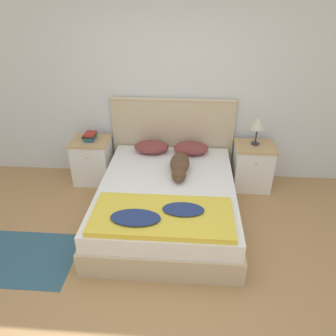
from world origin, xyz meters
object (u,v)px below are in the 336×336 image
(bed, at_px, (167,201))
(table_lamp, at_px, (258,124))
(pillow_right, at_px, (191,148))
(dog, at_px, (180,165))
(nightstand_left, at_px, (92,160))
(pillow_left, at_px, (152,147))
(nightstand_right, at_px, (252,166))
(book_stack, at_px, (90,136))

(bed, xyz_separation_m, table_lamp, (1.12, 0.82, 0.69))
(pillow_right, height_order, dog, dog)
(nightstand_left, relative_size, pillow_left, 1.35)
(nightstand_left, height_order, table_lamp, table_lamp)
(bed, distance_m, nightstand_right, 1.37)
(pillow_right, xyz_separation_m, dog, (-0.13, -0.50, 0.01))
(table_lamp, bearing_deg, nightstand_left, -179.24)
(pillow_left, distance_m, table_lamp, 1.44)
(pillow_left, relative_size, pillow_right, 1.00)
(pillow_right, bearing_deg, pillow_left, 180.00)
(nightstand_right, height_order, pillow_left, nightstand_right)
(nightstand_left, height_order, pillow_left, nightstand_left)
(pillow_left, bearing_deg, table_lamp, 0.54)
(table_lamp, bearing_deg, nightstand_right, -90.00)
(nightstand_left, relative_size, table_lamp, 1.66)
(nightstand_right, bearing_deg, dog, -153.61)
(pillow_right, height_order, book_stack, book_stack)
(pillow_left, bearing_deg, dog, -51.02)
(bed, bearing_deg, nightstand_left, 144.72)
(bed, xyz_separation_m, pillow_left, (-0.27, 0.81, 0.32))
(pillow_left, relative_size, table_lamp, 1.23)
(nightstand_left, xyz_separation_m, pillow_right, (1.39, 0.02, 0.23))
(pillow_left, height_order, dog, dog)
(pillow_left, relative_size, dog, 0.65)
(pillow_right, bearing_deg, table_lamp, 0.89)
(nightstand_left, xyz_separation_m, pillow_left, (0.85, 0.02, 0.23))
(nightstand_right, relative_size, table_lamp, 1.66)
(nightstand_right, distance_m, book_stack, 2.26)
(bed, relative_size, pillow_left, 4.32)
(bed, relative_size, table_lamp, 5.30)
(bed, distance_m, nightstand_left, 1.37)
(nightstand_left, relative_size, dog, 0.88)
(nightstand_right, distance_m, table_lamp, 0.61)
(book_stack, distance_m, table_lamp, 2.25)
(pillow_right, height_order, table_lamp, table_lamp)
(nightstand_right, bearing_deg, book_stack, 179.48)
(nightstand_left, bearing_deg, pillow_left, 1.11)
(dog, relative_size, book_stack, 3.16)
(nightstand_left, height_order, dog, dog)
(nightstand_left, distance_m, nightstand_right, 2.24)
(pillow_right, bearing_deg, bed, -108.52)
(nightstand_left, relative_size, pillow_right, 1.35)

